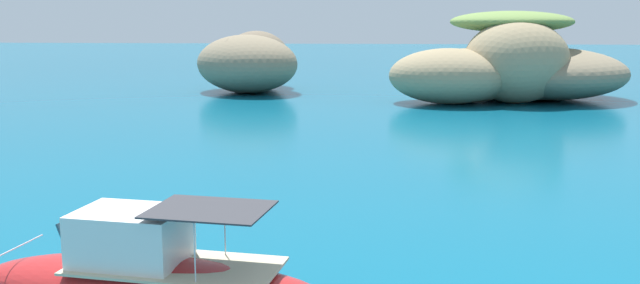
{
  "coord_description": "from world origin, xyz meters",
  "views": [
    {
      "loc": [
        2.02,
        -1.7,
        7.07
      ],
      "look_at": [
        -0.22,
        22.54,
        2.79
      ],
      "focal_mm": 39.52,
      "sensor_mm": 36.0,
      "label": 1
    }
  ],
  "objects": [
    {
      "name": "motorboat_red",
      "position": [
        -3.46,
        13.64,
        0.9
      ],
      "size": [
        9.29,
        3.85,
        2.83
      ],
      "color": "red",
      "rests_on": "ground"
    },
    {
      "name": "islet_large",
      "position": [
        12.86,
        61.08,
        2.86
      ],
      "size": [
        24.02,
        19.49,
        7.75
      ],
      "color": "#84755B",
      "rests_on": "ground"
    },
    {
      "name": "islet_small",
      "position": [
        -11.24,
        66.53,
        2.81
      ],
      "size": [
        14.26,
        16.93,
        5.84
      ],
      "color": "#84755B",
      "rests_on": "ground"
    }
  ]
}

